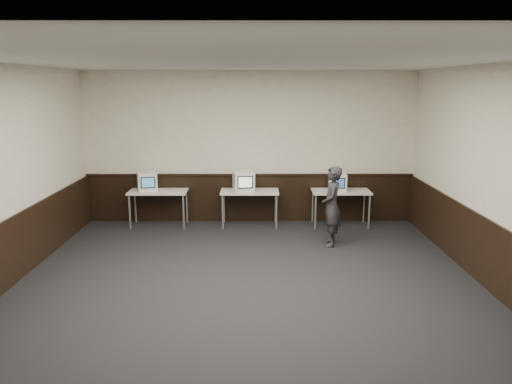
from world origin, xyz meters
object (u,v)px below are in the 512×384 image
desk_left (158,194)px  emac_right (338,182)px  desk_right (341,194)px  emac_center (244,181)px  emac_left (147,182)px  desk_center (250,194)px  person (332,206)px

desk_left → emac_right: (3.72, -0.03, 0.25)m
desk_right → emac_center: bearing=-178.5°
emac_left → emac_center: bearing=-18.5°
desk_left → desk_center: 1.90m
desk_left → emac_right: bearing=-0.5°
desk_right → emac_right: size_ratio=2.90×
desk_right → emac_left: (-4.02, -0.00, 0.26)m
emac_center → desk_right: bearing=-8.2°
desk_right → person: (-0.39, -1.32, 0.06)m
desk_left → desk_right: bearing=0.0°
emac_center → desk_center: bearing=13.3°
desk_center → person: (1.51, -1.32, 0.06)m
emac_left → emac_right: bearing=-17.5°
desk_left → desk_right: (3.80, 0.00, 0.00)m
desk_center → emac_center: (-0.12, -0.05, 0.28)m
emac_left → person: bearing=-37.1°
emac_center → emac_right: 1.94m
emac_right → desk_center: bearing=-176.2°
desk_center → emac_right: 1.84m
desk_center → desk_right: bearing=0.0°
desk_center → person: bearing=-41.3°
desk_center → emac_center: bearing=-157.1°
emac_left → desk_right: bearing=-17.0°
emac_right → emac_center: bearing=-174.7°
desk_center → person: person is taller
desk_right → person: person is taller
desk_left → person: person is taller
person → desk_left: bearing=-102.4°
emac_center → person: (1.63, -1.27, -0.22)m
desk_right → person: 1.38m
emac_right → person: person is taller
person → emac_center: bearing=-119.1°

